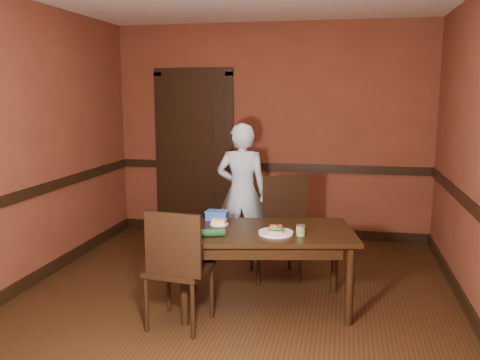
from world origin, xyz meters
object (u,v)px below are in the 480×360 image
at_px(dining_table, 265,269).
at_px(food_tub, 217,215).
at_px(person, 242,192).
at_px(sauce_jar, 301,230).
at_px(chair_near, 179,267).
at_px(chair_far, 275,229).
at_px(sandwich_plate, 276,231).
at_px(cheese_saucer, 219,223).

height_order(dining_table, food_tub, food_tub).
bearing_deg(person, sauce_jar, 115.50).
relative_size(chair_near, person, 0.64).
xyz_separation_m(chair_far, person, (-0.44, 0.50, 0.26)).
bearing_deg(sandwich_plate, chair_far, 98.01).
bearing_deg(dining_table, chair_far, 79.69).
bearing_deg(sauce_jar, chair_far, 110.60).
bearing_deg(food_tub, sauce_jar, -23.04).
bearing_deg(chair_far, sandwich_plate, -101.71).
relative_size(chair_far, person, 0.66).
relative_size(chair_far, sandwich_plate, 3.50).
height_order(sandwich_plate, cheese_saucer, sandwich_plate).
bearing_deg(chair_near, person, -88.73).
bearing_deg(sauce_jar, food_tub, 155.03).
relative_size(person, sandwich_plate, 5.29).
bearing_deg(chair_near, chair_far, -109.85).
bearing_deg(cheese_saucer, dining_table, -10.73).
bearing_deg(sandwich_plate, dining_table, 134.32).
xyz_separation_m(person, sandwich_plate, (0.56, -1.35, -0.05)).
height_order(chair_near, sauce_jar, chair_near).
xyz_separation_m(dining_table, cheese_saucer, (-0.43, 0.08, 0.37)).
relative_size(cheese_saucer, food_tub, 0.78).
distance_m(chair_near, cheese_saucer, 0.62).
relative_size(dining_table, chair_far, 1.47).
height_order(sandwich_plate, food_tub, food_tub).
xyz_separation_m(sauce_jar, cheese_saucer, (-0.73, 0.20, -0.02)).
relative_size(chair_near, food_tub, 4.70).
height_order(sandwich_plate, sauce_jar, sauce_jar).
bearing_deg(cheese_saucer, chair_near, -109.11).
height_order(dining_table, chair_far, chair_far).
height_order(cheese_saucer, food_tub, food_tub).
xyz_separation_m(dining_table, chair_near, (-0.62, -0.47, 0.14)).
height_order(person, sauce_jar, person).
xyz_separation_m(chair_far, chair_near, (-0.60, -1.21, -0.02)).
bearing_deg(chair_far, chair_near, -136.13).
bearing_deg(chair_far, person, 111.52).
bearing_deg(dining_table, sandwich_plate, -57.22).
bearing_deg(food_tub, chair_far, 48.30).
bearing_deg(chair_near, food_tub, -93.80).
relative_size(sauce_jar, cheese_saucer, 0.55).
xyz_separation_m(person, sauce_jar, (0.76, -1.36, -0.02)).
relative_size(chair_near, cheese_saucer, 6.03).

